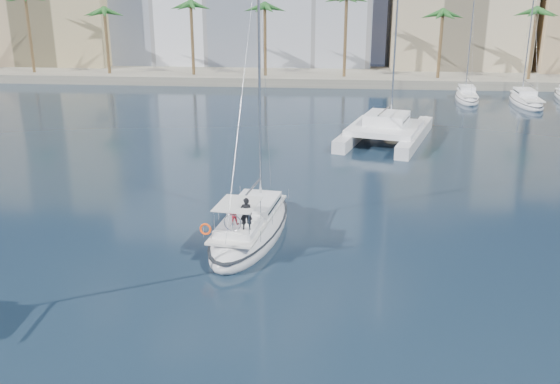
# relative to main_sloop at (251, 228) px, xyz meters

# --- Properties ---
(ground) EXTENTS (160.00, 160.00, 0.00)m
(ground) POSITION_rel_main_sloop_xyz_m (0.54, -2.15, -0.52)
(ground) COLOR black
(ground) RESTS_ON ground
(quay) EXTENTS (120.00, 14.00, 1.20)m
(quay) POSITION_rel_main_sloop_xyz_m (0.54, 58.85, 0.08)
(quay) COLOR gray
(quay) RESTS_ON ground
(building_beige) EXTENTS (20.00, 14.00, 20.00)m
(building_beige) POSITION_rel_main_sloop_xyz_m (22.54, 67.85, 9.48)
(building_beige) COLOR #C2B08B
(building_beige) RESTS_ON ground
(palm_left) EXTENTS (3.60, 3.60, 12.30)m
(palm_left) POSITION_rel_main_sloop_xyz_m (-33.46, 54.85, 9.77)
(palm_left) COLOR brown
(palm_left) RESTS_ON ground
(palm_centre) EXTENTS (3.60, 3.60, 12.30)m
(palm_centre) POSITION_rel_main_sloop_xyz_m (0.54, 54.85, 9.77)
(palm_centre) COLOR brown
(palm_centre) RESTS_ON ground
(main_sloop) EXTENTS (4.98, 11.44, 16.43)m
(main_sloop) POSITION_rel_main_sloop_xyz_m (0.00, 0.00, 0.00)
(main_sloop) COLOR silver
(main_sloop) RESTS_ON ground
(catamaran) EXTENTS (9.83, 14.33, 18.89)m
(catamaran) POSITION_rel_main_sloop_xyz_m (9.23, 23.48, 0.66)
(catamaran) COLOR silver
(catamaran) RESTS_ON ground
(seagull) EXTENTS (0.97, 0.41, 0.18)m
(seagull) POSITION_rel_main_sloop_xyz_m (0.63, -1.36, 0.32)
(seagull) COLOR silver
(seagull) RESTS_ON ground
(moored_yacht_a) EXTENTS (3.37, 9.52, 11.90)m
(moored_yacht_a) POSITION_rel_main_sloop_xyz_m (20.54, 44.85, -0.52)
(moored_yacht_a) COLOR silver
(moored_yacht_a) RESTS_ON ground
(moored_yacht_b) EXTENTS (3.32, 10.83, 13.72)m
(moored_yacht_b) POSITION_rel_main_sloop_xyz_m (27.04, 42.85, -0.52)
(moored_yacht_b) COLOR silver
(moored_yacht_b) RESTS_ON ground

